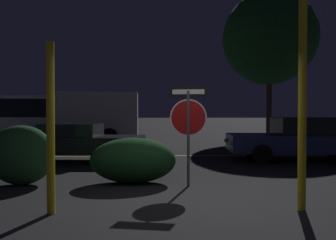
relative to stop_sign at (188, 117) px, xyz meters
name	(u,v)px	position (x,y,z in m)	size (l,w,h in m)	color
ground_plane	(177,205)	(-0.34, -1.40, -1.46)	(260.00, 260.00, 0.00)	black
road_center_stripe	(165,156)	(-0.34, 5.06, -1.46)	(40.28, 0.12, 0.01)	gold
stop_sign	(188,117)	(0.00, 0.00, 0.00)	(0.81, 0.16, 2.10)	#4C4C51
yellow_pole_left	(50,128)	(-2.29, -1.81, -0.15)	(0.12, 0.12, 2.62)	yellow
yellow_pole_right	(302,97)	(1.61, -1.78, 0.33)	(0.13, 0.13, 3.58)	yellow
hedge_bush_1	(21,155)	(-3.57, 0.28, -0.82)	(1.42, 0.75, 1.28)	#285B2D
hedge_bush_2	(133,160)	(-1.18, 0.38, -0.96)	(1.89, 0.98, 1.00)	#19421E
passing_car_2	(75,142)	(-3.23, 3.68, -0.82)	(4.47, 2.05, 1.22)	black
passing_car_3	(301,139)	(4.11, 3.71, -0.75)	(4.86, 2.29, 1.43)	navy
delivery_truck	(69,115)	(-5.12, 10.21, 0.03)	(6.84, 2.63, 2.61)	silver
tree_0	(269,38)	(6.07, 12.27, 4.54)	(5.49, 5.49, 8.75)	#422D1E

